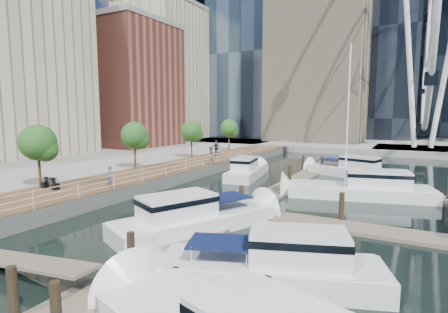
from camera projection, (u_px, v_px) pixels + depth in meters
ground at (114, 246)px, 16.85m from camera, size 520.00×520.00×0.00m
boardwalk at (161, 174)px, 34.13m from camera, size 6.00×60.00×1.00m
seawall at (187, 177)px, 32.72m from camera, size 0.25×60.00×1.00m
land_inland at (1, 158)px, 46.82m from camera, size 48.00×90.00×1.00m
land_far at (365, 133)px, 105.97m from camera, size 200.00×114.00×1.00m
pier at (422, 151)px, 55.68m from camera, size 14.00×12.00×1.00m
railing at (186, 166)px, 32.65m from camera, size 0.10×60.00×1.05m
floating_docks at (327, 208)px, 21.77m from camera, size 16.00×34.00×2.60m
midrise_condos at (82, 69)px, 54.45m from camera, size 19.00×67.00×28.00m
street_trees at (134, 135)px, 33.93m from camera, size 2.60×42.60×4.60m
yacht_foreground at (270, 285)px, 13.04m from camera, size 9.41×5.37×2.15m
pedestrian_near at (110, 176)px, 25.64m from camera, size 0.62×0.44×1.58m
pedestrian_mid at (210, 155)px, 37.32m from camera, size 1.16×1.20×1.95m
pedestrian_far at (217, 148)px, 45.20m from camera, size 1.18×0.55×1.97m
moored_yachts at (350, 203)px, 24.99m from camera, size 23.94×35.68×11.50m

